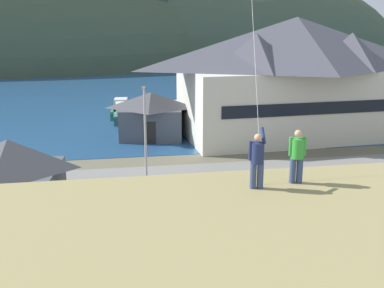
{
  "coord_description": "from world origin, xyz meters",
  "views": [
    {
      "loc": [
        -3.8,
        -19.77,
        11.18
      ],
      "look_at": [
        1.15,
        9.0,
        3.39
      ],
      "focal_mm": 43.13,
      "sensor_mm": 36.0,
      "label": 1
    }
  ],
  "objects_px": {
    "moored_boat_inner_slip": "(123,114)",
    "parking_light_pole": "(145,130)",
    "storage_shed_near_lot": "(11,182)",
    "wharf_dock": "(150,112)",
    "moored_boat_outer_mooring": "(183,113)",
    "person_kite_flyer": "(257,159)",
    "harbor_lodge": "(295,74)",
    "parked_car_back_row_left": "(276,188)",
    "parked_car_back_row_right": "(153,198)",
    "person_companion": "(297,155)",
    "storage_shed_waterside": "(151,115)",
    "moored_boat_wharfside": "(121,110)",
    "parked_car_mid_row_near": "(370,219)"
  },
  "relations": [
    {
      "from": "moored_boat_outer_mooring",
      "to": "parked_car_mid_row_near",
      "type": "bearing_deg",
      "value": -81.02
    },
    {
      "from": "moored_boat_wharfside",
      "to": "parked_car_mid_row_near",
      "type": "relative_size",
      "value": 1.62
    },
    {
      "from": "moored_boat_wharfside",
      "to": "parked_car_back_row_left",
      "type": "height_order",
      "value": "moored_boat_wharfside"
    },
    {
      "from": "parked_car_back_row_left",
      "to": "moored_boat_outer_mooring",
      "type": "bearing_deg",
      "value": 93.9
    },
    {
      "from": "storage_shed_near_lot",
      "to": "wharf_dock",
      "type": "xyz_separation_m",
      "value": [
        10.08,
        30.33,
        -2.26
      ]
    },
    {
      "from": "moored_boat_inner_slip",
      "to": "storage_shed_waterside",
      "type": "bearing_deg",
      "value": -73.86
    },
    {
      "from": "moored_boat_outer_mooring",
      "to": "person_kite_flyer",
      "type": "height_order",
      "value": "person_kite_flyer"
    },
    {
      "from": "parking_light_pole",
      "to": "person_companion",
      "type": "distance_m",
      "value": 17.76
    },
    {
      "from": "moored_boat_outer_mooring",
      "to": "parked_car_mid_row_near",
      "type": "xyz_separation_m",
      "value": [
        5.12,
        -32.37,
        0.34
      ]
    },
    {
      "from": "person_kite_flyer",
      "to": "parked_car_mid_row_near",
      "type": "bearing_deg",
      "value": 40.96
    },
    {
      "from": "wharf_dock",
      "to": "parking_light_pole",
      "type": "distance_m",
      "value": 25.72
    },
    {
      "from": "moored_boat_outer_mooring",
      "to": "storage_shed_near_lot",
      "type": "bearing_deg",
      "value": -116.42
    },
    {
      "from": "moored_boat_wharfside",
      "to": "parked_car_mid_row_near",
      "type": "height_order",
      "value": "moored_boat_wharfside"
    },
    {
      "from": "parked_car_back_row_left",
      "to": "storage_shed_waterside",
      "type": "bearing_deg",
      "value": 109.02
    },
    {
      "from": "harbor_lodge",
      "to": "storage_shed_near_lot",
      "type": "relative_size",
      "value": 4.01
    },
    {
      "from": "moored_boat_outer_mooring",
      "to": "parked_car_back_row_right",
      "type": "relative_size",
      "value": 1.96
    },
    {
      "from": "moored_boat_inner_slip",
      "to": "parking_light_pole",
      "type": "height_order",
      "value": "parking_light_pole"
    },
    {
      "from": "harbor_lodge",
      "to": "person_kite_flyer",
      "type": "bearing_deg",
      "value": -114.07
    },
    {
      "from": "harbor_lodge",
      "to": "parked_car_back_row_right",
      "type": "xyz_separation_m",
      "value": [
        -15.58,
        -17.44,
        -5.14
      ]
    },
    {
      "from": "moored_boat_wharfside",
      "to": "parked_car_mid_row_near",
      "type": "bearing_deg",
      "value": -71.04
    },
    {
      "from": "storage_shed_near_lot",
      "to": "parking_light_pole",
      "type": "relative_size",
      "value": 0.85
    },
    {
      "from": "wharf_dock",
      "to": "moored_boat_outer_mooring",
      "type": "height_order",
      "value": "moored_boat_outer_mooring"
    },
    {
      "from": "moored_boat_wharfside",
      "to": "moored_boat_outer_mooring",
      "type": "relative_size",
      "value": 0.84
    },
    {
      "from": "parking_light_pole",
      "to": "person_companion",
      "type": "height_order",
      "value": "person_companion"
    },
    {
      "from": "moored_boat_inner_slip",
      "to": "parked_car_back_row_right",
      "type": "bearing_deg",
      "value": -87.74
    },
    {
      "from": "parked_car_back_row_left",
      "to": "parking_light_pole",
      "type": "relative_size",
      "value": 0.61
    },
    {
      "from": "harbor_lodge",
      "to": "parked_car_back_row_left",
      "type": "height_order",
      "value": "harbor_lodge"
    },
    {
      "from": "parking_light_pole",
      "to": "wharf_dock",
      "type": "bearing_deg",
      "value": 84.78
    },
    {
      "from": "moored_boat_outer_mooring",
      "to": "parked_car_mid_row_near",
      "type": "relative_size",
      "value": 1.93
    },
    {
      "from": "parked_car_back_row_left",
      "to": "storage_shed_near_lot",
      "type": "bearing_deg",
      "value": -177.69
    },
    {
      "from": "wharf_dock",
      "to": "moored_boat_inner_slip",
      "type": "xyz_separation_m",
      "value": [
        -3.37,
        -2.47,
        0.37
      ]
    },
    {
      "from": "wharf_dock",
      "to": "parked_car_back_row_right",
      "type": "distance_m",
      "value": 30.31
    },
    {
      "from": "parked_car_back_row_right",
      "to": "person_companion",
      "type": "bearing_deg",
      "value": -73.64
    },
    {
      "from": "moored_boat_wharfside",
      "to": "moored_boat_outer_mooring",
      "type": "height_order",
      "value": "same"
    },
    {
      "from": "person_kite_flyer",
      "to": "parked_car_back_row_right",
      "type": "bearing_deg",
      "value": 99.99
    },
    {
      "from": "storage_shed_near_lot",
      "to": "moored_boat_wharfside",
      "type": "height_order",
      "value": "storage_shed_near_lot"
    },
    {
      "from": "moored_boat_inner_slip",
      "to": "parked_car_back_row_left",
      "type": "bearing_deg",
      "value": -71.93
    },
    {
      "from": "harbor_lodge",
      "to": "storage_shed_waterside",
      "type": "xyz_separation_m",
      "value": [
        -14.05,
        1.23,
        -3.83
      ]
    },
    {
      "from": "person_companion",
      "to": "storage_shed_near_lot",
      "type": "bearing_deg",
      "value": 133.22
    },
    {
      "from": "storage_shed_waterside",
      "to": "harbor_lodge",
      "type": "bearing_deg",
      "value": -5.01
    },
    {
      "from": "harbor_lodge",
      "to": "moored_boat_wharfside",
      "type": "relative_size",
      "value": 3.36
    },
    {
      "from": "storage_shed_waterside",
      "to": "moored_boat_inner_slip",
      "type": "distance_m",
      "value": 9.59
    },
    {
      "from": "parking_light_pole",
      "to": "harbor_lodge",
      "type": "bearing_deg",
      "value": 38.84
    },
    {
      "from": "storage_shed_near_lot",
      "to": "parked_car_back_row_right",
      "type": "xyz_separation_m",
      "value": [
        7.8,
        0.12,
        -1.55
      ]
    },
    {
      "from": "parking_light_pole",
      "to": "moored_boat_outer_mooring",
      "type": "bearing_deg",
      "value": 75.22
    },
    {
      "from": "moored_boat_wharfside",
      "to": "parked_car_back_row_right",
      "type": "xyz_separation_m",
      "value": [
        1.16,
        -30.77,
        0.34
      ]
    },
    {
      "from": "parked_car_back_row_left",
      "to": "person_kite_flyer",
      "type": "relative_size",
      "value": 2.27
    },
    {
      "from": "wharf_dock",
      "to": "parking_light_pole",
      "type": "relative_size",
      "value": 1.83
    },
    {
      "from": "storage_shed_near_lot",
      "to": "person_companion",
      "type": "bearing_deg",
      "value": -46.78
    },
    {
      "from": "parked_car_back_row_left",
      "to": "person_companion",
      "type": "xyz_separation_m",
      "value": [
        -4.19,
        -12.76,
        6.04
      ]
    }
  ]
}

